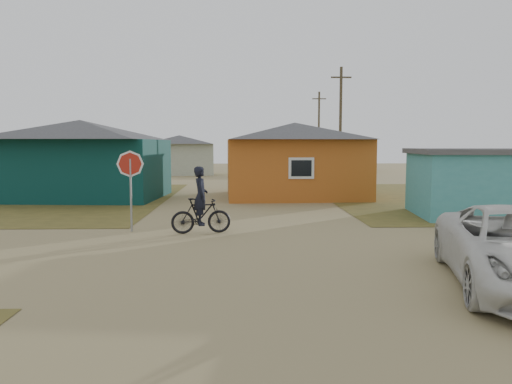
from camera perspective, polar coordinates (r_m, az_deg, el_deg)
ground at (r=12.57m, az=-0.25°, el=-7.22°), size 120.00×120.00×0.00m
house_teal at (r=27.04m, az=-19.37°, el=3.66°), size 8.93×7.08×4.00m
house_yellow at (r=26.42m, az=4.42°, el=3.81°), size 7.72×6.76×3.90m
shed_turquoise at (r=21.21m, az=25.85°, el=1.00°), size 6.71×4.93×2.60m
house_pale_west at (r=46.61m, az=-8.73°, el=4.29°), size 7.04×6.15×3.60m
house_beige_east at (r=53.27m, az=9.49°, el=4.42°), size 6.95×6.05×3.60m
house_pale_north at (r=59.85m, az=-14.96°, el=4.32°), size 6.28×5.81×3.40m
utility_pole_near at (r=34.95m, az=9.63°, el=7.65°), size 1.40×0.20×8.00m
utility_pole_far at (r=50.88m, az=7.19°, el=6.98°), size 1.40×0.20×8.00m
stop_sign at (r=16.18m, az=-14.16°, el=2.18°), size 0.84×0.14×2.57m
cyclist at (r=15.55m, az=-6.31°, el=-1.96°), size 1.91×0.81×2.09m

